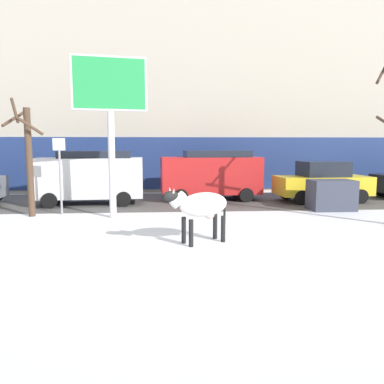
% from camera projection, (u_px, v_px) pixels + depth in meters
% --- Properties ---
extents(ground_plane, '(120.00, 120.00, 0.00)m').
position_uv_depth(ground_plane, '(195.00, 258.00, 8.41)').
color(ground_plane, white).
extents(road_strip, '(60.00, 5.60, 0.01)m').
position_uv_depth(road_strip, '(180.00, 201.00, 17.00)').
color(road_strip, '#514F4C').
rests_on(road_strip, ground).
extents(building_facade, '(44.00, 6.10, 13.00)m').
position_uv_depth(building_facade, '(176.00, 80.00, 22.31)').
color(building_facade, '#BCB29E').
rests_on(building_facade, ground).
extents(cow_holstein, '(1.89, 1.20, 1.54)m').
position_uv_depth(cow_holstein, '(202.00, 205.00, 9.61)').
color(cow_holstein, silver).
rests_on(cow_holstein, ground).
extents(billboard, '(2.52, 0.61, 5.56)m').
position_uv_depth(billboard, '(110.00, 94.00, 12.59)').
color(billboard, silver).
rests_on(billboard, ground).
extents(car_white_van, '(4.71, 2.34, 2.32)m').
position_uv_depth(car_white_van, '(90.00, 176.00, 16.06)').
color(car_white_van, white).
rests_on(car_white_van, ground).
extents(car_red_van, '(4.71, 2.34, 2.32)m').
position_uv_depth(car_red_van, '(211.00, 174.00, 17.33)').
color(car_red_van, red).
rests_on(car_red_van, ground).
extents(car_yellow_sedan, '(4.30, 2.19, 1.84)m').
position_uv_depth(car_yellow_sedan, '(322.00, 182.00, 16.86)').
color(car_yellow_sedan, gold).
rests_on(car_yellow_sedan, ground).
extents(pedestrian_near_billboard, '(0.36, 0.24, 1.73)m').
position_uv_depth(pedestrian_near_billboard, '(38.00, 177.00, 19.64)').
color(pedestrian_near_billboard, '#282833').
rests_on(pedestrian_near_billboard, ground).
extents(pedestrian_by_cars, '(0.36, 0.24, 1.73)m').
position_uv_depth(pedestrian_by_cars, '(274.00, 176.00, 20.51)').
color(pedestrian_by_cars, '#282833').
rests_on(pedestrian_by_cars, ground).
extents(pedestrian_far_left, '(0.36, 0.24, 1.73)m').
position_uv_depth(pedestrian_far_left, '(200.00, 176.00, 20.23)').
color(pedestrian_far_left, '#282833').
rests_on(pedestrian_far_left, ground).
extents(bare_tree_left_lot, '(1.45, 1.45, 4.23)m').
position_uv_depth(bare_tree_left_lot, '(28.00, 156.00, 13.11)').
color(bare_tree_left_lot, '#4C3828').
rests_on(bare_tree_left_lot, ground).
extents(dumpster, '(1.71, 1.12, 1.20)m').
position_uv_depth(dumpster, '(331.00, 195.00, 14.64)').
color(dumpster, '#383D4C').
rests_on(dumpster, ground).
extents(street_sign, '(0.44, 0.08, 2.82)m').
position_uv_depth(street_sign, '(60.00, 170.00, 13.53)').
color(street_sign, gray).
rests_on(street_sign, ground).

